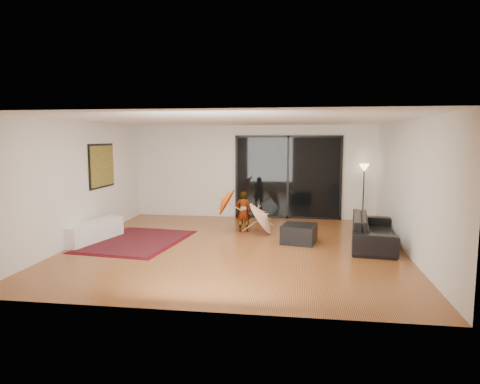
% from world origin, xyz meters
% --- Properties ---
extents(floor, '(7.00, 7.00, 0.00)m').
position_xyz_m(floor, '(0.00, 0.00, 0.00)').
color(floor, '#A8602E').
rests_on(floor, ground).
extents(ceiling, '(7.00, 7.00, 0.00)m').
position_xyz_m(ceiling, '(0.00, 0.00, 2.70)').
color(ceiling, white).
rests_on(ceiling, wall_back).
extents(wall_back, '(7.00, 0.00, 7.00)m').
position_xyz_m(wall_back, '(0.00, 3.50, 1.35)').
color(wall_back, silver).
rests_on(wall_back, floor).
extents(wall_front, '(7.00, 0.00, 7.00)m').
position_xyz_m(wall_front, '(0.00, -3.50, 1.35)').
color(wall_front, silver).
rests_on(wall_front, floor).
extents(wall_left, '(0.00, 7.00, 7.00)m').
position_xyz_m(wall_left, '(-3.50, 0.00, 1.35)').
color(wall_left, silver).
rests_on(wall_left, floor).
extents(wall_right, '(0.00, 7.00, 7.00)m').
position_xyz_m(wall_right, '(3.50, 0.00, 1.35)').
color(wall_right, silver).
rests_on(wall_right, floor).
extents(sliding_door, '(3.06, 0.07, 2.40)m').
position_xyz_m(sliding_door, '(1.00, 3.47, 1.20)').
color(sliding_door, black).
rests_on(sliding_door, wall_back).
extents(painting, '(0.04, 1.28, 1.08)m').
position_xyz_m(painting, '(-3.46, 1.00, 1.65)').
color(painting, black).
rests_on(painting, wall_left).
extents(media_console, '(0.76, 1.70, 0.46)m').
position_xyz_m(media_console, '(-3.25, 0.02, 0.23)').
color(media_console, white).
rests_on(media_console, floor).
extents(speaker, '(0.33, 0.33, 0.31)m').
position_xyz_m(speaker, '(-3.25, 0.30, 0.16)').
color(speaker, '#424244').
rests_on(speaker, floor).
extents(persian_rug, '(2.19, 2.85, 0.02)m').
position_xyz_m(persian_rug, '(-2.28, 0.15, 0.01)').
color(persian_rug, '#540714').
rests_on(persian_rug, floor).
extents(sofa, '(1.15, 2.35, 0.66)m').
position_xyz_m(sofa, '(2.95, 0.54, 0.33)').
color(sofa, black).
rests_on(sofa, floor).
extents(ottoman, '(0.84, 0.84, 0.41)m').
position_xyz_m(ottoman, '(1.35, 0.55, 0.20)').
color(ottoman, black).
rests_on(ottoman, floor).
extents(floor_lamp, '(0.28, 0.28, 1.62)m').
position_xyz_m(floor_lamp, '(3.10, 3.25, 1.28)').
color(floor_lamp, black).
rests_on(floor_lamp, floor).
extents(child, '(0.40, 0.29, 1.02)m').
position_xyz_m(child, '(-0.04, 1.53, 0.51)').
color(child, '#999999').
rests_on(child, floor).
extents(parasol_orange, '(0.51, 0.75, 0.84)m').
position_xyz_m(parasol_orange, '(-0.59, 1.48, 0.73)').
color(parasol_orange, '#F0520C').
rests_on(parasol_orange, child).
extents(parasol_white, '(0.68, 0.90, 0.96)m').
position_xyz_m(parasol_white, '(0.56, 1.38, 0.50)').
color(parasol_white, white).
rests_on(parasol_white, floor).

